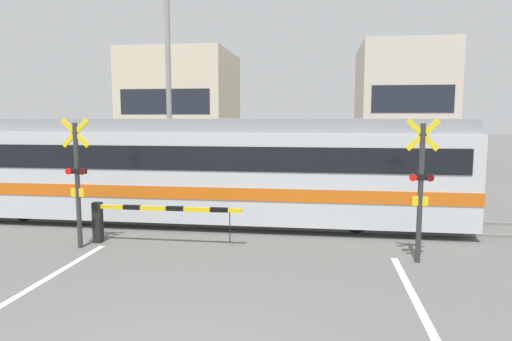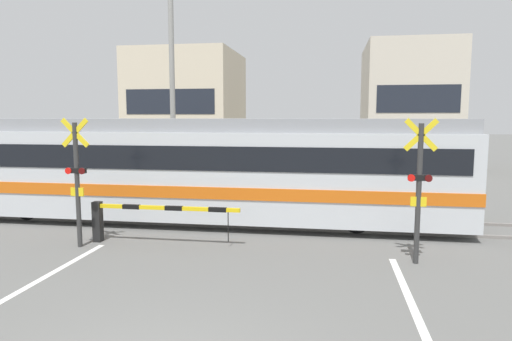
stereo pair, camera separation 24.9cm
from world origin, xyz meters
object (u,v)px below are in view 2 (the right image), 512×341
Objects in this scene: crossing_signal_left at (77,177)px; pedestrian at (252,166)px; crossing_barrier_near at (135,215)px; crossing_barrier_far at (349,185)px; commuter_train at (189,166)px; crossing_signal_right at (419,185)px.

pedestrian is (2.57, 9.23, -0.71)m from crossing_signal_left.
crossing_barrier_far is (5.31, 5.79, 0.00)m from crossing_barrier_near.
commuter_train is at bearing 77.67° from crossing_barrier_near.
crossing_barrier_far is 2.19× the size of pedestrian.
crossing_barrier_near is at bearing -132.55° from crossing_barrier_far.
pedestrian is at bearing 143.03° from crossing_barrier_far.
pedestrian is (-3.91, 2.94, 0.26)m from crossing_barrier_far.
pedestrian is (-5.08, 9.23, -0.71)m from crossing_signal_right.
crossing_barrier_far is at bearing 44.14° from crossing_signal_left.
crossing_barrier_far is at bearing -36.97° from pedestrian.
crossing_signal_left is 1.81× the size of pedestrian.
crossing_signal_left is 1.00× the size of crossing_signal_right.
crossing_signal_right reaches higher than pedestrian.
crossing_signal_left is at bearing 180.00° from crossing_signal_right.
crossing_barrier_near is 7.86m from crossing_barrier_far.
crossing_signal_left reaches higher than crossing_barrier_far.
crossing_barrier_far is at bearing 47.45° from crossing_barrier_near.
commuter_train is 3.54m from crossing_signal_left.
commuter_train is at bearing -146.03° from crossing_barrier_far.
commuter_train reaches higher than crossing_barrier_far.
crossing_signal_right is at bearing -79.48° from crossing_barrier_far.
crossing_signal_right is (1.17, -6.29, 0.97)m from crossing_barrier_far.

